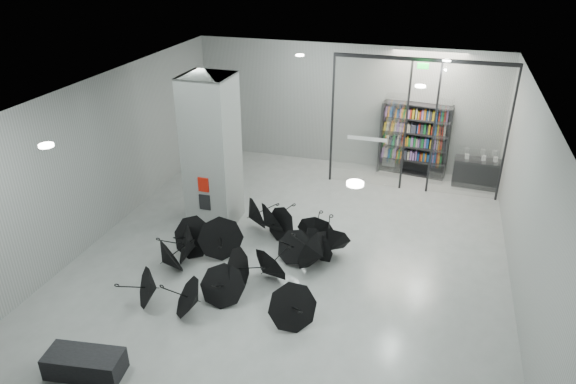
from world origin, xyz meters
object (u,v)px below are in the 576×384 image
(column, at_px, (212,152))
(shop_counter, at_px, (478,173))
(umbrella_cluster, at_px, (253,256))
(bench, at_px, (85,364))
(bookshelf, at_px, (414,139))

(column, bearing_deg, shop_counter, 32.21)
(column, xyz_separation_m, shop_counter, (6.86, 4.32, -1.56))
(column, bearing_deg, umbrella_cluster, -46.40)
(column, xyz_separation_m, bench, (0.05, -5.80, -1.78))
(column, bearing_deg, bookshelf, 44.49)
(bench, bearing_deg, column, 82.49)
(column, distance_m, shop_counter, 8.26)
(bookshelf, distance_m, umbrella_cluster, 7.32)
(bookshelf, distance_m, shop_counter, 2.20)
(bookshelf, bearing_deg, column, -127.39)
(bench, height_order, shop_counter, shop_counter)
(shop_counter, height_order, umbrella_cluster, umbrella_cluster)
(bookshelf, bearing_deg, umbrella_cluster, -107.10)
(bench, relative_size, shop_counter, 0.93)
(column, xyz_separation_m, bookshelf, (4.84, 4.75, -0.83))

